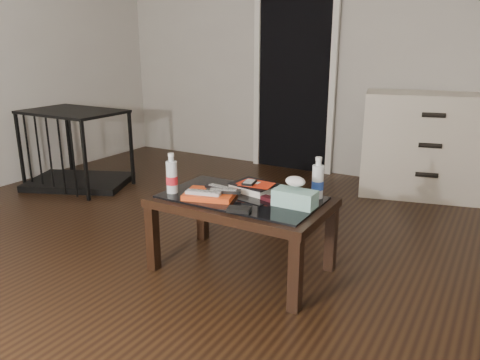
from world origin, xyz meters
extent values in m
plane|color=black|center=(0.00, 0.00, 0.00)|extent=(5.00, 5.00, 0.00)
plane|color=beige|center=(0.00, 2.50, 1.35)|extent=(5.00, 0.00, 5.00)
cube|color=black|center=(-0.40, 2.47, 1.00)|extent=(0.80, 0.05, 2.00)
cube|color=silver|center=(-0.82, 2.44, 1.00)|extent=(0.06, 0.04, 2.04)
cube|color=silver|center=(0.02, 2.44, 1.00)|extent=(0.06, 0.04, 2.04)
cube|color=black|center=(-0.16, -0.10, 0.20)|extent=(0.06, 0.06, 0.40)
cube|color=black|center=(0.76, -0.10, 0.20)|extent=(0.06, 0.06, 0.40)
cube|color=black|center=(-0.16, 0.42, 0.20)|extent=(0.06, 0.06, 0.40)
cube|color=black|center=(0.76, 0.42, 0.20)|extent=(0.06, 0.06, 0.40)
cube|color=black|center=(0.30, 0.16, 0.43)|extent=(1.00, 0.60, 0.05)
cube|color=black|center=(0.30, 0.16, 0.46)|extent=(0.90, 0.50, 0.01)
cube|color=beige|center=(1.04, 2.23, 0.45)|extent=(1.28, 0.76, 0.90)
cylinder|color=black|center=(1.04, 1.97, 0.25)|extent=(0.18, 0.08, 0.04)
cylinder|color=black|center=(1.04, 1.97, 0.50)|extent=(0.18, 0.08, 0.04)
cylinder|color=black|center=(1.04, 1.97, 0.75)|extent=(0.18, 0.08, 0.04)
cube|color=black|center=(-1.90, 0.87, 0.03)|extent=(1.06, 0.91, 0.06)
cube|color=black|center=(-1.90, 0.87, 0.70)|extent=(1.06, 0.91, 0.02)
cube|color=black|center=(-2.33, 0.59, 0.35)|extent=(0.03, 0.03, 0.70)
cube|color=black|center=(-1.47, 0.59, 0.35)|extent=(0.03, 0.03, 0.70)
cube|color=black|center=(-2.33, 1.15, 0.35)|extent=(0.03, 0.03, 0.70)
cube|color=black|center=(-1.47, 1.15, 0.35)|extent=(0.03, 0.03, 0.70)
cube|color=red|center=(0.15, 0.06, 0.48)|extent=(0.33, 0.28, 0.03)
cube|color=#AAAAAF|center=(0.14, 0.01, 0.50)|extent=(0.21, 0.10, 0.02)
cube|color=black|center=(0.23, 0.09, 0.50)|extent=(0.20, 0.12, 0.02)
cube|color=black|center=(0.18, 0.13, 0.50)|extent=(0.20, 0.07, 0.02)
cube|color=black|center=(0.32, 0.29, 0.48)|extent=(0.28, 0.24, 0.05)
cube|color=red|center=(0.32, 0.29, 0.51)|extent=(0.20, 0.15, 0.01)
cube|color=black|center=(0.30, 0.25, 0.52)|extent=(0.08, 0.11, 0.02)
cube|color=black|center=(0.47, 0.17, 0.47)|extent=(0.10, 0.07, 0.02)
cube|color=black|center=(0.41, -0.06, 0.47)|extent=(0.13, 0.10, 0.02)
cylinder|color=silver|center=(-0.09, 0.02, 0.58)|extent=(0.08, 0.08, 0.24)
cylinder|color=white|center=(0.69, 0.36, 0.58)|extent=(0.08, 0.08, 0.24)
cube|color=teal|center=(0.63, 0.16, 0.51)|extent=(0.23, 0.12, 0.09)
camera|label=1|loc=(1.58, -2.05, 1.32)|focal=35.00mm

